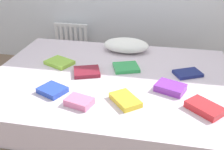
{
  "coord_description": "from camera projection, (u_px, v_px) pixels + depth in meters",
  "views": [
    {
      "loc": [
        0.38,
        -1.89,
        1.5
      ],
      "look_at": [
        0.0,
        0.05,
        0.48
      ],
      "focal_mm": 42.82,
      "sensor_mm": 36.0,
      "label": 1
    }
  ],
  "objects": [
    {
      "name": "textbook_yellow",
      "position": [
        125.0,
        100.0,
        1.81
      ],
      "size": [
        0.25,
        0.26,
        0.04
      ],
      "primitive_type": "cube",
      "rotation": [
        0.0,
        0.0,
        -0.89
      ],
      "color": "yellow",
      "rests_on": "bed"
    },
    {
      "name": "pillow",
      "position": [
        126.0,
        45.0,
        2.61
      ],
      "size": [
        0.44,
        0.28,
        0.13
      ],
      "primitive_type": "ellipsoid",
      "color": "white",
      "rests_on": "bed"
    },
    {
      "name": "bed",
      "position": [
        111.0,
        102.0,
        2.29
      ],
      "size": [
        2.0,
        1.5,
        0.5
      ],
      "color": "brown",
      "rests_on": "ground"
    },
    {
      "name": "textbook_pink",
      "position": [
        79.0,
        102.0,
        1.79
      ],
      "size": [
        0.2,
        0.17,
        0.05
      ],
      "primitive_type": "cube",
      "rotation": [
        0.0,
        0.0,
        -0.28
      ],
      "color": "pink",
      "rests_on": "bed"
    },
    {
      "name": "radiator",
      "position": [
        72.0,
        41.0,
        3.43
      ],
      "size": [
        0.43,
        0.04,
        0.46
      ],
      "color": "white",
      "rests_on": "ground"
    },
    {
      "name": "textbook_red",
      "position": [
        205.0,
        108.0,
        1.72
      ],
      "size": [
        0.26,
        0.25,
        0.05
      ],
      "primitive_type": "cube",
      "rotation": [
        0.0,
        0.0,
        -0.73
      ],
      "color": "red",
      "rests_on": "bed"
    },
    {
      "name": "textbook_navy",
      "position": [
        188.0,
        73.0,
        2.18
      ],
      "size": [
        0.25,
        0.22,
        0.03
      ],
      "primitive_type": "cube",
      "rotation": [
        0.0,
        0.0,
        0.47
      ],
      "color": "navy",
      "rests_on": "bed"
    },
    {
      "name": "textbook_lime",
      "position": [
        59.0,
        62.0,
        2.36
      ],
      "size": [
        0.28,
        0.25,
        0.03
      ],
      "primitive_type": "cube",
      "rotation": [
        0.0,
        0.0,
        -0.44
      ],
      "color": "#8CC638",
      "rests_on": "bed"
    },
    {
      "name": "ground_plane",
      "position": [
        111.0,
        125.0,
        2.4
      ],
      "size": [
        8.0,
        8.0,
        0.0
      ],
      "primitive_type": "plane",
      "color": "#7F6651"
    },
    {
      "name": "textbook_green",
      "position": [
        126.0,
        67.0,
        2.27
      ],
      "size": [
        0.26,
        0.24,
        0.03
      ],
      "primitive_type": "cube",
      "rotation": [
        0.0,
        0.0,
        0.34
      ],
      "color": "green",
      "rests_on": "bed"
    },
    {
      "name": "textbook_purple",
      "position": [
        170.0,
        88.0,
        1.95
      ],
      "size": [
        0.25,
        0.21,
        0.05
      ],
      "primitive_type": "cube",
      "rotation": [
        0.0,
        0.0,
        -0.37
      ],
      "color": "purple",
      "rests_on": "bed"
    },
    {
      "name": "textbook_maroon",
      "position": [
        87.0,
        72.0,
        2.2
      ],
      "size": [
        0.26,
        0.25,
        0.03
      ],
      "primitive_type": "cube",
      "rotation": [
        0.0,
        0.0,
        0.34
      ],
      "color": "maroon",
      "rests_on": "bed"
    },
    {
      "name": "textbook_blue",
      "position": [
        52.0,
        90.0,
        1.93
      ],
      "size": [
        0.23,
        0.21,
        0.04
      ],
      "primitive_type": "cube",
      "rotation": [
        0.0,
        0.0,
        -0.43
      ],
      "color": "#2847B7",
      "rests_on": "bed"
    }
  ]
}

